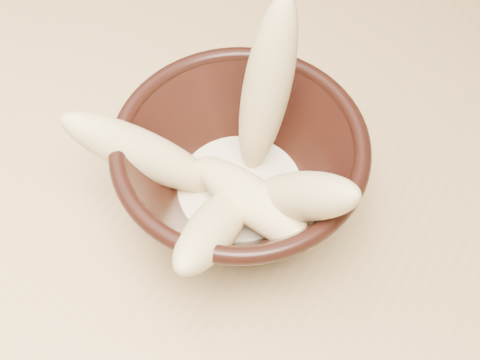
% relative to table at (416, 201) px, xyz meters
% --- Properties ---
extents(table, '(1.20, 0.80, 0.75)m').
position_rel_table_xyz_m(table, '(0.00, 0.00, 0.00)').
color(table, tan).
rests_on(table, ground).
extents(bowl, '(0.19, 0.19, 0.10)m').
position_rel_table_xyz_m(bowl, '(-0.12, -0.14, 0.14)').
color(bowl, black).
rests_on(bowl, table).
extents(milk_puddle, '(0.11, 0.11, 0.01)m').
position_rel_table_xyz_m(milk_puddle, '(-0.12, -0.14, 0.11)').
color(milk_puddle, beige).
rests_on(milk_puddle, bowl).
extents(banana_upright, '(0.04, 0.07, 0.17)m').
position_rel_table_xyz_m(banana_upright, '(-0.12, -0.10, 0.20)').
color(banana_upright, '#E4C687').
rests_on(banana_upright, bowl).
extents(banana_left, '(0.13, 0.09, 0.11)m').
position_rel_table_xyz_m(banana_left, '(-0.19, -0.17, 0.16)').
color(banana_left, '#E4C687').
rests_on(banana_left, bowl).
extents(banana_right, '(0.12, 0.07, 0.13)m').
position_rel_table_xyz_m(banana_right, '(-0.07, -0.15, 0.17)').
color(banana_right, '#E4C687').
rests_on(banana_right, bowl).
extents(banana_across, '(0.13, 0.07, 0.06)m').
position_rel_table_xyz_m(banana_across, '(-0.10, -0.16, 0.15)').
color(banana_across, '#E4C687').
rests_on(banana_across, bowl).
extents(banana_front, '(0.06, 0.13, 0.10)m').
position_rel_table_xyz_m(banana_front, '(-0.11, -0.20, 0.15)').
color(banana_front, '#E4C687').
rests_on(banana_front, bowl).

